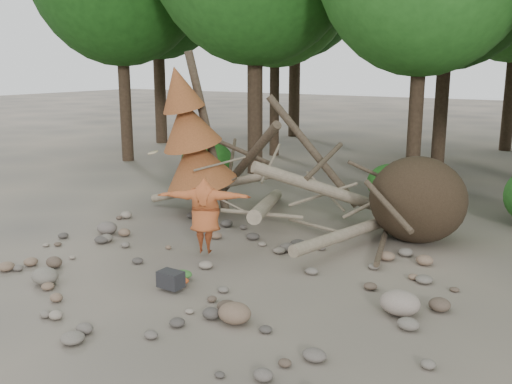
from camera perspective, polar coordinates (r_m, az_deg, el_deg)
The scene contains 13 objects.
ground at distance 11.05m, azimuth -4.30°, elevation -8.55°, with size 120.00×120.00×0.00m, color #514C44.
deadfall_pile at distance 13.52m, azimuth 13.41°, elevation -0.66°, with size 8.55×5.24×3.30m.
dead_conifer at distance 14.99m, azimuth -6.46°, elevation 5.41°, with size 2.06×2.16×4.35m.
bush_left at distance 19.63m, azimuth -4.91°, elevation 3.07°, with size 1.80×1.80×1.44m, color #1A4E15.
bush_mid at distance 17.28m, azimuth 13.33°, elevation 0.90°, with size 1.40×1.40×1.12m, color #23641C.
frisbee_thrower at distance 12.02m, azimuth -5.13°, elevation -2.36°, with size 2.83×1.30×2.02m.
backpack at distance 10.51m, azimuth -8.51°, elevation -8.94°, with size 0.45×0.30×0.30m, color black.
cloth_green at distance 10.97m, azimuth -7.33°, elevation -8.40°, with size 0.38×0.31×0.14m, color #346C2B.
cloth_orange at distance 10.72m, azimuth -7.44°, elevation -9.02°, with size 0.29×0.23×0.10m, color #AF461E.
boulder_front_left at distance 11.37m, azimuth -20.36°, elevation -7.89°, with size 0.51×0.46×0.31m, color #6F695D.
boulder_front_right at distance 9.19m, azimuth -2.16°, elevation -12.01°, with size 0.54×0.49×0.32m, color brown.
boulder_mid_right at distance 9.74m, azimuth 14.19°, elevation -10.69°, with size 0.66×0.59×0.40m, color gray.
boulder_mid_left at distance 14.15m, azimuth -14.69°, elevation -3.49°, with size 0.50×0.45×0.30m, color #695F58.
Camera 1 is at (6.13, -8.28, 4.01)m, focal length 40.00 mm.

